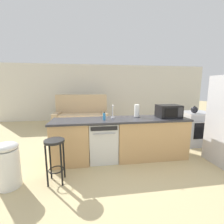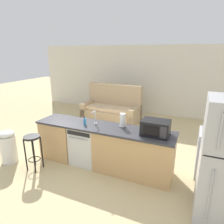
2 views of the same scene
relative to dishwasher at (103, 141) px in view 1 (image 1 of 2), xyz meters
name	(u,v)px [view 1 (image 1 of 2)]	position (x,y,z in m)	size (l,w,h in m)	color
ground_plane	(114,158)	(0.25, 0.00, -0.42)	(24.00, 24.00, 0.00)	tan
wall_back	(107,92)	(0.55, 4.20, 0.88)	(10.00, 0.06, 2.60)	silver
kitchen_counter	(125,140)	(0.49, 0.00, 0.00)	(2.94, 0.66, 0.90)	tan
dishwasher	(103,141)	(0.00, 0.00, 0.00)	(0.58, 0.61, 0.84)	silver
stove_range	(195,128)	(2.60, 0.55, 0.03)	(0.76, 0.68, 0.90)	#A8AAB2
microwave	(169,111)	(1.48, 0.00, 0.62)	(0.50, 0.37, 0.28)	black
sink_faucet	(113,113)	(0.22, 0.03, 0.61)	(0.07, 0.18, 0.30)	silver
paper_towel_roll	(137,111)	(0.78, 0.14, 0.62)	(0.14, 0.14, 0.28)	#4C4C51
soap_bottle	(104,116)	(0.02, -0.06, 0.55)	(0.06, 0.06, 0.18)	#338CCC
kettle	(194,110)	(2.43, 0.42, 0.56)	(0.21, 0.17, 0.19)	black
bar_stool	(55,152)	(-0.84, -0.69, 0.11)	(0.32, 0.32, 0.74)	black
trash_bin	(8,164)	(-1.56, -0.71, -0.04)	(0.35, 0.35, 0.74)	white
couch	(82,117)	(-0.61, 2.80, -0.03)	(2.04, 1.00, 1.27)	tan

